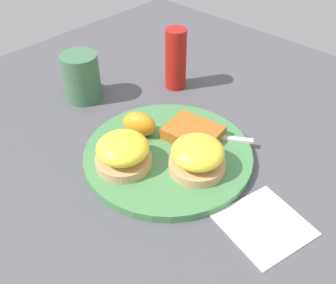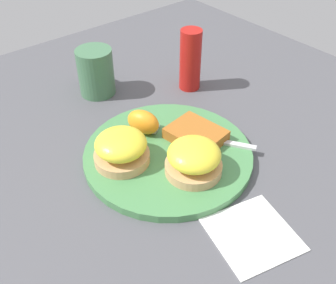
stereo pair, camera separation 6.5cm
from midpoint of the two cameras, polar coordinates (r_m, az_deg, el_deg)
ground_plane at (r=0.67m, az=-2.77°, el=-2.37°), size 1.10×1.10×0.00m
plate at (r=0.66m, az=-2.79°, el=-1.92°), size 0.28×0.28×0.01m
sandwich_benedict_left at (r=0.62m, az=-9.51°, el=-1.58°), size 0.09×0.09×0.05m
sandwich_benedict_right at (r=0.61m, az=1.56°, el=-2.02°), size 0.09×0.09×0.05m
hashbrown_patty at (r=0.68m, az=0.97°, el=1.30°), size 0.10×0.09×0.02m
orange_wedge at (r=0.68m, az=-7.20°, el=2.31°), size 0.07×0.06×0.04m
fork at (r=0.69m, az=-0.73°, el=1.14°), size 0.19×0.13×0.00m
cup at (r=0.82m, az=-14.76°, el=9.07°), size 0.10×0.07×0.10m
napkin at (r=0.58m, az=10.69°, el=-11.83°), size 0.13×0.13×0.00m
condiment_bottle at (r=0.82m, az=-1.15°, el=11.88°), size 0.04×0.04×0.13m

